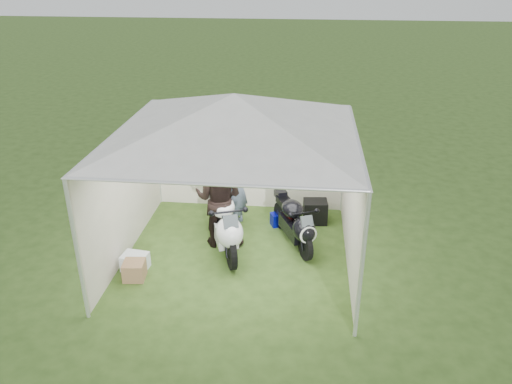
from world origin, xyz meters
TOP-DOWN VIEW (x-y plane):
  - ground at (0.00, 0.00)m, footprint 80.00×80.00m
  - canopy_tent at (-0.00, 0.03)m, footprint 5.66×5.66m
  - motorcycle_white at (-0.25, 0.14)m, footprint 0.99×2.02m
  - motorcycle_black at (1.04, 0.45)m, footprint 0.93×1.68m
  - paddock_stand at (0.72, 1.20)m, footprint 0.41×0.34m
  - person_dark_jacket at (-0.37, 0.36)m, footprint 1.02×0.85m
  - person_blue_jacket at (-0.15, 1.11)m, footprint 0.43×0.64m
  - equipment_box at (1.43, 1.40)m, footprint 0.51×0.42m
  - crate_0 at (-1.70, -0.66)m, footprint 0.47×0.39m
  - crate_1 at (-1.62, -0.94)m, footprint 0.38×0.38m

SIDE VIEW (x-z plane):
  - ground at x=0.00m, z-range 0.00..0.00m
  - paddock_stand at x=0.72m, z-range 0.00..0.27m
  - crate_0 at x=-1.70m, z-range 0.00..0.29m
  - crate_1 at x=-1.62m, z-range 0.00..0.31m
  - equipment_box at x=1.43m, z-range 0.00..0.48m
  - motorcycle_black at x=1.04m, z-range 0.05..0.93m
  - motorcycle_white at x=-0.25m, z-range 0.06..1.10m
  - person_blue_jacket at x=-0.15m, z-range 0.00..1.70m
  - person_dark_jacket at x=-0.37m, z-range 0.00..1.91m
  - canopy_tent at x=0.00m, z-range 1.08..4.08m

